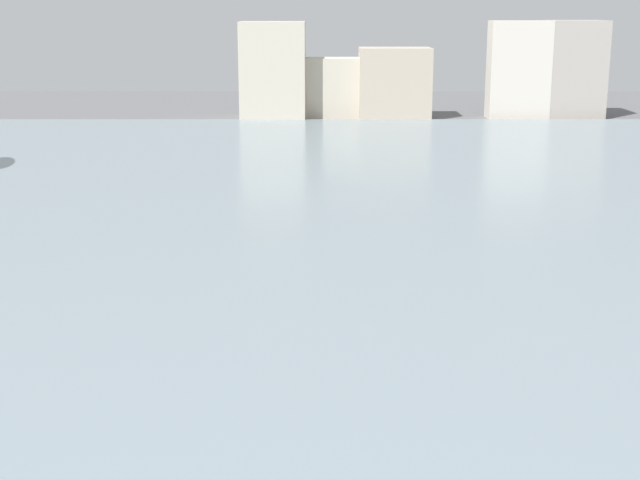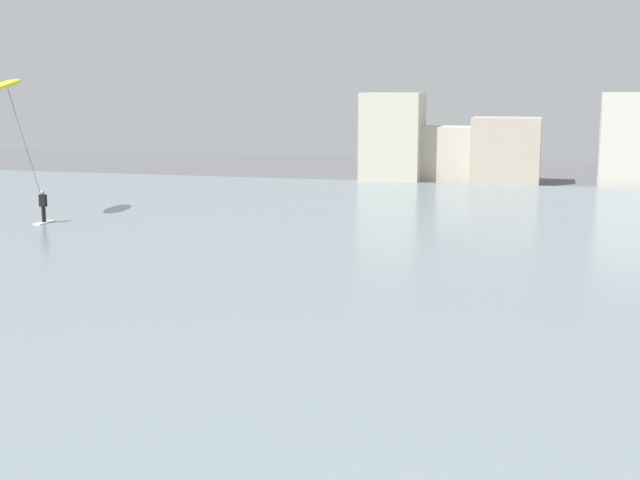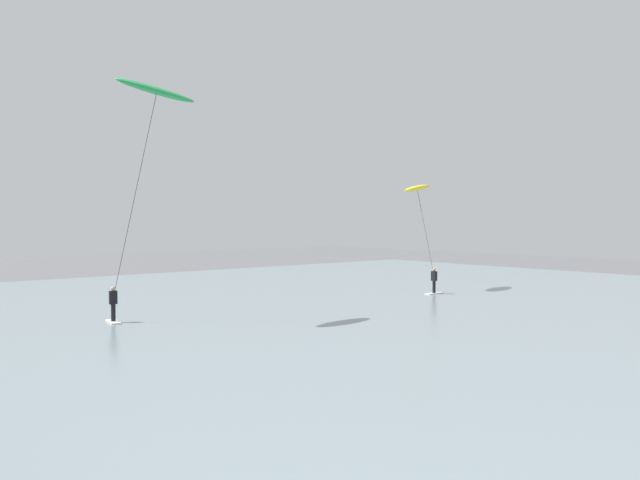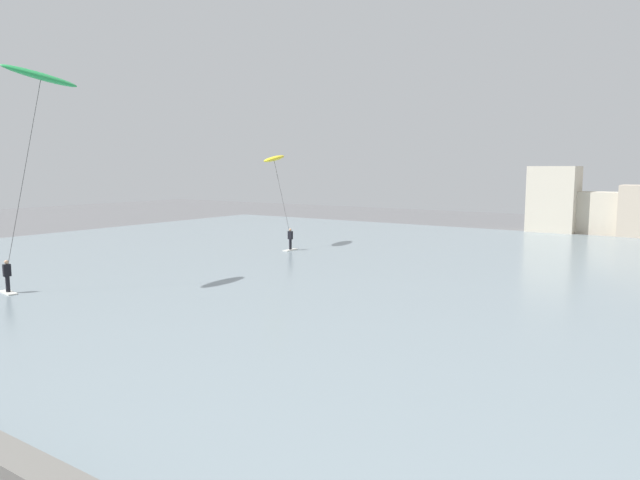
{
  "view_description": "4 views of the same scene",
  "coord_description": "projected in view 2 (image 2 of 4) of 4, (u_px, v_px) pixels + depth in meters",
  "views": [
    {
      "loc": [
        -0.0,
        -3.92,
        7.13
      ],
      "look_at": [
        -0.07,
        12.18,
        3.09
      ],
      "focal_mm": 51.54,
      "sensor_mm": 36.0,
      "label": 1
    },
    {
      "loc": [
        8.22,
        -3.77,
        6.83
      ],
      "look_at": [
        2.25,
        18.29,
        2.74
      ],
      "focal_mm": 48.19,
      "sensor_mm": 36.0,
      "label": 2
    },
    {
      "loc": [
        8.48,
        3.35,
        4.7
      ],
      "look_at": [
        -2.72,
        12.77,
        4.25
      ],
      "focal_mm": 34.07,
      "sensor_mm": 36.0,
      "label": 3
    },
    {
      "loc": [
        9.85,
        -0.46,
        6.21
      ],
      "look_at": [
        0.55,
        13.08,
        4.17
      ],
      "focal_mm": 32.41,
      "sensor_mm": 36.0,
      "label": 4
    }
  ],
  "objects": [
    {
      "name": "water_bay",
      "position": [
        348.0,
        248.0,
        36.58
      ],
      "size": [
        84.0,
        52.0,
        0.1
      ],
      "primitive_type": "cube",
      "color": "gray",
      "rests_on": "ground"
    },
    {
      "name": "far_shore_buildings",
      "position": [
        525.0,
        143.0,
        60.86
      ],
      "size": [
        24.51,
        4.74,
        6.48
      ],
      "color": "beige",
      "rests_on": "ground"
    },
    {
      "name": "kitesurfer_yellow",
      "position": [
        10.0,
        94.0,
        43.69
      ],
      "size": [
        3.91,
        3.93,
        7.34
      ],
      "color": "silver",
      "rests_on": "water_bay"
    }
  ]
}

